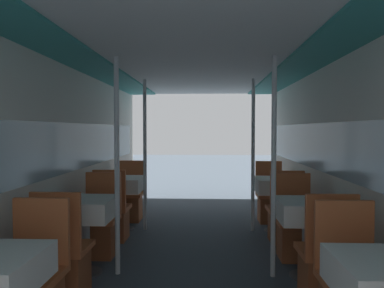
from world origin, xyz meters
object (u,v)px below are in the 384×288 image
(support_pole_right_2, at_px, (253,155))
(chair_right_far_2, at_px, (270,203))
(dining_table_right_1, at_px, (308,214))
(dining_table_right_2, at_px, (277,188))
(support_pole_left_2, at_px, (145,155))
(chair_right_far_1, at_px, (295,233))
(chair_left_far_2, at_px, (130,202))
(support_pole_right_1, at_px, (274,167))
(chair_left_near_2, at_px, (113,218))
(chair_left_near_1, at_px, (64,264))
(support_pole_left_1, at_px, (117,166))
(dining_table_left_1, at_px, (84,212))
(chair_right_near_2, at_px, (284,220))
(chair_right_near_1, at_px, (325,268))
(chair_left_far_1, at_px, (100,230))
(dining_table_left_2, at_px, (122,187))

(support_pole_right_2, bearing_deg, chair_right_far_2, 58.04)
(dining_table_right_1, height_order, dining_table_right_2, same)
(support_pole_left_2, relative_size, chair_right_far_1, 2.30)
(chair_right_far_1, bearing_deg, chair_left_far_2, -36.86)
(support_pole_right_1, bearing_deg, chair_left_near_2, 149.16)
(chair_left_near_1, xyz_separation_m, support_pole_left_1, (0.34, 0.54, 0.80))
(dining_table_left_1, bearing_deg, chair_right_near_2, 26.87)
(support_pole_right_2, bearing_deg, chair_right_near_1, -81.32)
(dining_table_left_1, xyz_separation_m, support_pole_right_1, (1.89, -0.00, 0.47))
(dining_table_left_1, xyz_separation_m, chair_right_near_1, (2.23, -0.54, -0.33))
(support_pole_right_1, xyz_separation_m, support_pole_right_2, (0.00, 1.67, 0.00))
(chair_left_near_1, bearing_deg, chair_left_far_1, 90.00)
(chair_left_far_2, relative_size, chair_right_far_1, 1.00)
(chair_left_far_1, relative_size, chair_right_far_1, 1.00)
(dining_table_left_2, distance_m, support_pole_left_2, 0.58)
(support_pole_left_2, xyz_separation_m, support_pole_right_2, (1.56, 0.00, 0.00))
(support_pole_left_2, bearing_deg, support_pole_right_2, 0.00)
(chair_left_near_1, relative_size, chair_left_far_2, 1.00)
(dining_table_left_1, distance_m, chair_right_far_1, 2.32)
(chair_right_near_1, relative_size, chair_right_far_2, 1.00)
(dining_table_left_2, bearing_deg, support_pole_right_1, -41.46)
(dining_table_left_2, relative_size, support_pole_left_2, 0.35)
(support_pole_right_1, xyz_separation_m, dining_table_right_2, (0.34, 1.67, -0.47))
(chair_right_far_1, bearing_deg, dining_table_left_2, -26.87)
(chair_right_far_1, xyz_separation_m, chair_right_far_2, (0.00, 1.67, 0.00))
(dining_table_left_1, relative_size, support_pole_right_2, 0.35)
(dining_table_right_2, bearing_deg, dining_table_left_1, -143.14)
(chair_left_far_1, distance_m, dining_table_right_1, 2.32)
(support_pole_right_2, bearing_deg, chair_right_near_2, -58.04)
(dining_table_left_1, distance_m, support_pole_right_1, 1.95)
(chair_left_near_2, height_order, support_pole_left_2, support_pole_left_2)
(dining_table_right_1, relative_size, dining_table_right_2, 1.00)
(chair_left_near_1, distance_m, support_pole_left_1, 1.02)
(support_pole_left_1, relative_size, chair_right_near_1, 2.30)
(dining_table_right_1, distance_m, chair_right_far_2, 2.24)
(dining_table_right_2, distance_m, chair_right_near_2, 0.64)
(dining_table_left_1, height_order, support_pole_right_1, support_pole_right_1)
(chair_left_near_1, xyz_separation_m, chair_left_far_2, (0.00, 2.76, 0.00))
(chair_left_far_1, bearing_deg, dining_table_left_1, 90.00)
(chair_left_near_2, distance_m, dining_table_right_2, 2.32)
(dining_table_right_1, relative_size, chair_right_near_2, 0.80)
(dining_table_left_2, distance_m, chair_right_near_2, 2.32)
(chair_left_far_1, height_order, chair_right_near_2, same)
(dining_table_left_2, xyz_separation_m, chair_right_near_2, (2.23, -0.54, -0.33))
(chair_left_near_1, xyz_separation_m, support_pole_right_2, (1.89, 2.22, 0.80))
(dining_table_left_1, height_order, chair_left_near_2, chair_left_near_2)
(support_pole_right_2, bearing_deg, dining_table_right_2, 0.00)
(dining_table_left_2, bearing_deg, chair_right_near_1, -44.79)
(chair_left_far_1, bearing_deg, chair_right_near_2, -165.23)
(chair_right_far_1, height_order, support_pole_right_1, support_pole_right_1)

